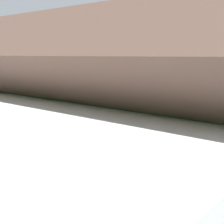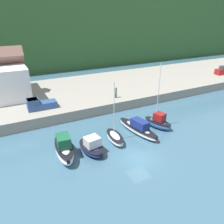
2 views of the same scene
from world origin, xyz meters
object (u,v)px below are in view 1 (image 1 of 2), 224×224
Objects in this scene: moored_boat_0 at (174,131)px; moored_boat_1 at (153,128)px; moored_boat_3 at (95,121)px; pickup_truck_1 at (102,142)px; moored_boat_2 at (123,126)px; person_on_quay at (15,115)px; moored_boat_4 at (76,116)px.

moored_boat_0 is 1.39× the size of moored_boat_1.
moored_boat_0 is 0.83× the size of moored_boat_3.
moored_boat_3 is at bearing -134.64° from pickup_truck_1.
moored_boat_2 is at bearing -148.03° from pickup_truck_1.
person_on_quay is at bearing 42.36° from moored_boat_1.
moored_boat_0 is at bearing -140.04° from person_on_quay.
moored_boat_3 is 3.85× the size of person_on_quay.
moored_boat_1 is 1.04× the size of pickup_truck_1.
moored_boat_4 is at bearing -80.95° from person_on_quay.
person_on_quay is at bearing 67.31° from moored_boat_2.
moored_boat_2 is 12.95m from person_on_quay.
person_on_quay reaches higher than moored_boat_1.
moored_boat_1 is 3.99m from moored_boat_2.
moored_boat_0 is at bearing 163.79° from moored_boat_4.
moored_boat_1 is at bearing -164.03° from pickup_truck_1.
pickup_truck_1 is 13.89m from person_on_quay.
moored_boat_3 is at bearing 10.02° from moored_boat_0.
moored_boat_0 is at bearing -173.48° from moored_boat_2.
moored_boat_3 is 3.66m from moored_boat_4.
moored_boat_2 is 0.84× the size of moored_boat_4.
pickup_truck_1 is at bearing 97.96° from moored_boat_1.
moored_boat_1 is at bearing -159.18° from moored_boat_2.
moored_boat_3 is at bearing 13.69° from moored_boat_2.
moored_boat_0 reaches higher than moored_boat_1.
moored_boat_0 is at bearing -177.63° from pickup_truck_1.
moored_boat_0 is 0.68× the size of moored_boat_4.
moored_boat_4 is (3.66, -0.01, 0.16)m from moored_boat_3.
moored_boat_2 is 1.02× the size of moored_boat_3.
moored_boat_4 is 4.69× the size of person_on_quay.
moored_boat_2 is at bearing 6.44° from moored_boat_1.
moored_boat_0 is 0.81× the size of moored_boat_2.
moored_boat_1 is (3.29, -0.97, -0.28)m from moored_boat_0.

